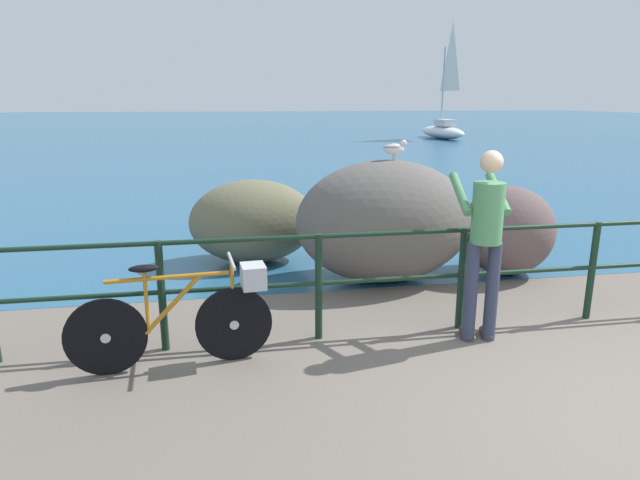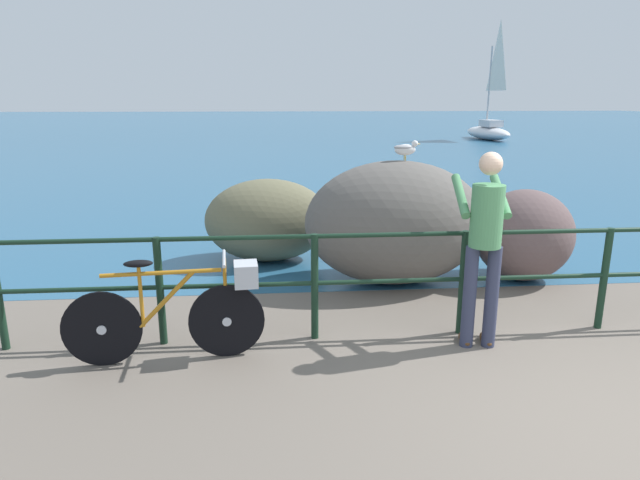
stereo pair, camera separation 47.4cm
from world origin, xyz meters
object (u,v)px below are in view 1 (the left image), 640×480
object	(u,v)px
breakwater_boulder_main	(385,221)
seagull	(394,148)
sailboat	(443,126)
bicycle	(189,314)
breakwater_boulder_left	(253,221)
person_at_railing	(485,238)
breakwater_boulder_right	(507,231)

from	to	relation	value
breakwater_boulder_main	seagull	xyz separation A→B (m)	(0.10, 0.01, 0.89)
breakwater_boulder_main	sailboat	world-z (taller)	sailboat
bicycle	breakwater_boulder_left	bearing A→B (deg)	71.75
person_at_railing	breakwater_boulder_left	world-z (taller)	person_at_railing
breakwater_boulder_main	breakwater_boulder_left	size ratio (longest dim) A/B	1.27
bicycle	breakwater_boulder_main	distance (m)	2.96
breakwater_boulder_main	breakwater_boulder_left	world-z (taller)	breakwater_boulder_main
bicycle	person_at_railing	size ratio (longest dim) A/B	0.95
seagull	sailboat	xyz separation A→B (m)	(10.20, 23.17, -0.93)
person_at_railing	seagull	world-z (taller)	person_at_railing
person_at_railing	sailboat	size ratio (longest dim) A/B	0.29
seagull	sailboat	distance (m)	25.33
breakwater_boulder_main	breakwater_boulder_left	bearing A→B (deg)	145.21
bicycle	person_at_railing	world-z (taller)	person_at_railing
breakwater_boulder_right	sailboat	bearing A→B (deg)	69.52
breakwater_boulder_left	sailboat	world-z (taller)	sailboat
breakwater_boulder_left	breakwater_boulder_right	size ratio (longest dim) A/B	1.43
person_at_railing	breakwater_boulder_main	xyz separation A→B (m)	(-0.39, 1.84, -0.24)
bicycle	sailboat	bearing A→B (deg)	58.53
breakwater_boulder_main	seagull	size ratio (longest dim) A/B	6.42
breakwater_boulder_left	seagull	world-z (taller)	seagull
breakwater_boulder_left	person_at_railing	bearing A→B (deg)	-56.39
breakwater_boulder_left	seagull	distance (m)	2.24
breakwater_boulder_main	seagull	bearing A→B (deg)	6.30
breakwater_boulder_left	bicycle	bearing A→B (deg)	-103.36
sailboat	seagull	bearing A→B (deg)	151.55
breakwater_boulder_right	seagull	world-z (taller)	seagull
person_at_railing	breakwater_boulder_main	distance (m)	1.89
bicycle	breakwater_boulder_right	distance (m)	4.32
breakwater_boulder_right	seagull	distance (m)	1.87
breakwater_boulder_main	breakwater_boulder_right	distance (m)	1.64
breakwater_boulder_main	sailboat	bearing A→B (deg)	66.06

